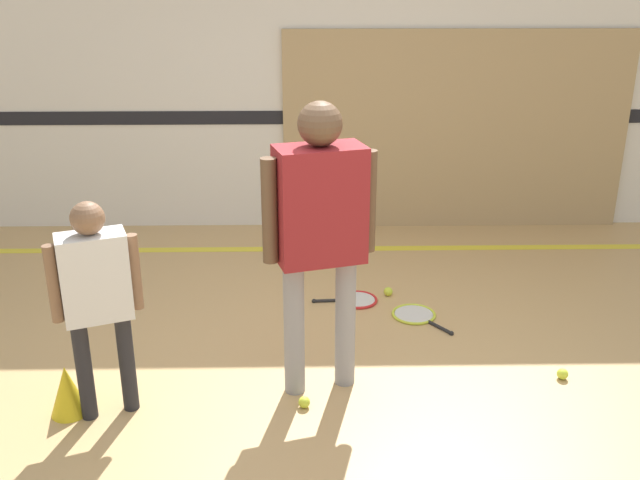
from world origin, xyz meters
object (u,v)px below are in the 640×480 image
(tennis_ball_near_instructor, at_px, (304,402))
(tennis_ball_stray_left, at_px, (562,374))
(racket_second_spare, at_px, (415,315))
(tennis_ball_by_spare_racket, at_px, (388,292))
(person_instructor, at_px, (320,220))
(person_student_left, at_px, (96,288))
(racket_spare_on_floor, at_px, (355,300))
(training_cone, at_px, (67,390))

(tennis_ball_near_instructor, bearing_deg, tennis_ball_stray_left, 9.74)
(racket_second_spare, distance_m, tennis_ball_by_spare_racket, 0.37)
(person_instructor, bearing_deg, racket_second_spare, 35.80)
(person_student_left, height_order, tennis_ball_near_instructor, person_student_left)
(racket_spare_on_floor, distance_m, tennis_ball_by_spare_racket, 0.27)
(tennis_ball_stray_left, distance_m, training_cone, 2.84)
(racket_spare_on_floor, bearing_deg, person_instructor, 72.82)
(person_student_left, bearing_deg, person_instructor, -9.18)
(tennis_ball_by_spare_racket, bearing_deg, person_student_left, -139.25)
(person_student_left, relative_size, tennis_ball_near_instructor, 18.43)
(person_student_left, xyz_separation_m, tennis_ball_by_spare_racket, (1.68, 1.45, -0.72))
(racket_spare_on_floor, height_order, tennis_ball_stray_left, tennis_ball_stray_left)
(tennis_ball_stray_left, bearing_deg, person_instructor, -178.08)
(racket_second_spare, distance_m, tennis_ball_stray_left, 1.12)
(person_instructor, bearing_deg, training_cone, 174.03)
(racket_second_spare, xyz_separation_m, tennis_ball_stray_left, (0.75, -0.82, 0.02))
(person_instructor, xyz_separation_m, tennis_ball_stray_left, (1.44, 0.05, -1.00))
(tennis_ball_by_spare_racket, height_order, training_cone, training_cone)
(racket_spare_on_floor, xyz_separation_m, tennis_ball_stray_left, (1.16, -1.08, 0.02))
(racket_second_spare, bearing_deg, tennis_ball_by_spare_racket, 168.20)
(person_instructor, distance_m, person_student_left, 1.21)
(person_student_left, relative_size, racket_second_spare, 2.34)
(person_student_left, distance_m, tennis_ball_stray_left, 2.71)
(racket_second_spare, bearing_deg, person_instructor, -74.68)
(person_instructor, distance_m, tennis_ball_near_instructor, 1.02)
(person_instructor, distance_m, tennis_ball_stray_left, 1.75)
(racket_spare_on_floor, distance_m, tennis_ball_near_instructor, 1.39)
(tennis_ball_near_instructor, bearing_deg, person_student_left, -178.63)
(tennis_ball_stray_left, bearing_deg, training_cone, -174.09)
(tennis_ball_near_instructor, distance_m, training_cone, 1.29)
(person_instructor, xyz_separation_m, tennis_ball_by_spare_racket, (0.53, 1.21, -1.00))
(racket_spare_on_floor, relative_size, training_cone, 1.70)
(tennis_ball_near_instructor, bearing_deg, racket_second_spare, 54.39)
(tennis_ball_by_spare_racket, relative_size, training_cone, 0.23)
(person_instructor, relative_size, tennis_ball_by_spare_racket, 25.20)
(tennis_ball_by_spare_racket, bearing_deg, racket_spare_on_floor, -160.70)
(person_instructor, height_order, tennis_ball_stray_left, person_instructor)
(racket_spare_on_floor, bearing_deg, tennis_ball_stray_left, 134.04)
(person_student_left, relative_size, training_cone, 4.20)
(person_instructor, height_order, training_cone, person_instructor)
(person_student_left, distance_m, training_cone, 0.65)
(person_instructor, relative_size, racket_second_spare, 3.20)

